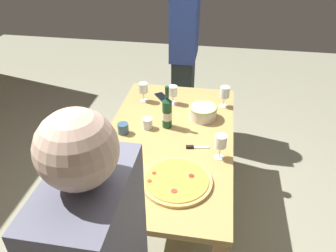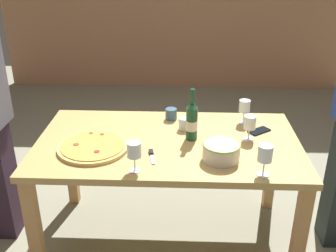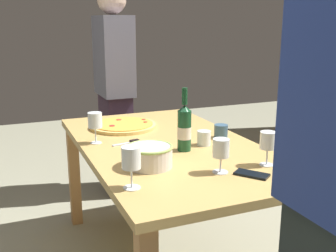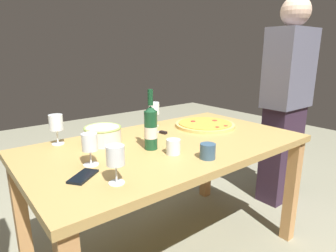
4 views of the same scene
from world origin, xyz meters
The scene contains 13 objects.
dining_table centered at (0.00, 0.00, 0.66)m, with size 1.60×0.90×0.75m.
pizza centered at (-0.43, -0.12, 0.76)m, with size 0.41×0.41×0.03m.
serving_bowl centered at (0.30, -0.22, 0.80)m, with size 0.21×0.21×0.10m.
wine_bottle centered at (0.14, 0.03, 0.87)m, with size 0.07×0.07×0.32m.
wine_glass_near_pizza centered at (0.49, 0.29, 0.86)m, with size 0.07×0.07×0.16m.
wine_glass_by_bottle centered at (0.49, 0.04, 0.85)m, with size 0.07×0.07×0.15m.
wine_glass_far_left centered at (0.51, -0.37, 0.87)m, with size 0.08×0.08×0.17m.
wine_glass_far_right centered at (-0.16, -0.36, 0.87)m, with size 0.08×0.08×0.17m.
cup_amber centered at (0.01, 0.32, 0.79)m, with size 0.08×0.08×0.08m, color #395973.
cup_ceramic centered at (0.10, 0.17, 0.79)m, with size 0.07×0.07×0.08m, color white.
cell_phone centered at (0.58, 0.15, 0.76)m, with size 0.07×0.14×0.01m, color black.
pizza_knife centered at (-0.08, -0.19, 0.76)m, with size 0.05×0.16×0.02m.
person_host centered at (-1.21, 0.04, 0.85)m, with size 0.41×0.24×1.67m.
Camera 3 is at (1.96, -0.82, 1.39)m, focal length 43.56 mm.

